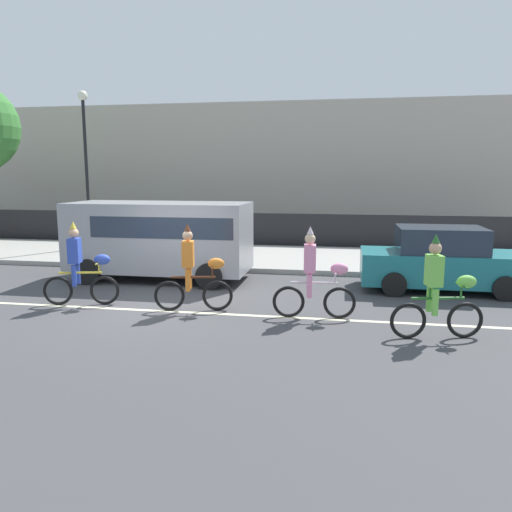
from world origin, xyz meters
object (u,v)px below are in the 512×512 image
parade_cyclist_cobalt (81,269)px  parade_cyclist_lime (439,293)px  parade_cyclist_orange (194,273)px  parade_cyclist_pink (315,278)px  parked_van_grey (162,235)px  street_lamp_post (85,146)px  parked_car_teal (442,261)px

parade_cyclist_cobalt → parade_cyclist_lime: size_ratio=1.00×
parade_cyclist_orange → parade_cyclist_pink: bearing=-2.4°
parade_cyclist_lime → parked_van_grey: (-6.75, 4.05, 0.44)m
parade_cyclist_pink → parked_van_grey: parked_van_grey is taller
parade_cyclist_cobalt → street_lamp_post: size_ratio=0.33×
parade_cyclist_pink → parked_car_teal: bearing=45.3°
parade_cyclist_pink → parked_car_teal: size_ratio=0.47×
parade_cyclist_cobalt → parked_van_grey: (0.82, 3.01, 0.44)m
parade_cyclist_cobalt → parade_cyclist_lime: bearing=-7.8°
parade_cyclist_lime → street_lamp_post: bearing=143.2°
parade_cyclist_pink → parade_cyclist_lime: size_ratio=1.00×
parked_van_grey → street_lamp_post: 6.99m
parade_cyclist_orange → parked_van_grey: 3.58m
parade_cyclist_orange → parked_car_teal: size_ratio=0.47×
parade_cyclist_cobalt → street_lamp_post: 8.97m
parked_car_teal → parade_cyclist_orange: bearing=-152.4°
street_lamp_post → parade_cyclist_pink: bearing=-39.9°
parade_cyclist_cobalt → parade_cyclist_pink: (5.30, -0.13, 0.00)m
parade_cyclist_cobalt → parked_car_teal: size_ratio=0.47×
parade_cyclist_pink → parked_car_teal: parade_cyclist_pink is taller
parade_cyclist_lime → parked_car_teal: parade_cyclist_lime is taller
parade_cyclist_lime → street_lamp_post: size_ratio=0.33×
parade_cyclist_pink → parade_cyclist_orange: bearing=177.6°
parade_cyclist_lime → parked_van_grey: size_ratio=0.38×
parked_van_grey → parked_car_teal: size_ratio=1.22×
parade_cyclist_orange → parade_cyclist_lime: size_ratio=1.00×
parked_van_grey → parked_car_teal: bearing=-0.5°
parade_cyclist_lime → parked_van_grey: bearing=149.1°
street_lamp_post → parked_van_grey: bearing=-44.0°
parade_cyclist_cobalt → parked_van_grey: bearing=74.7°
parked_van_grey → parade_cyclist_pink: bearing=-35.0°
street_lamp_post → parade_cyclist_cobalt: bearing=-63.0°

